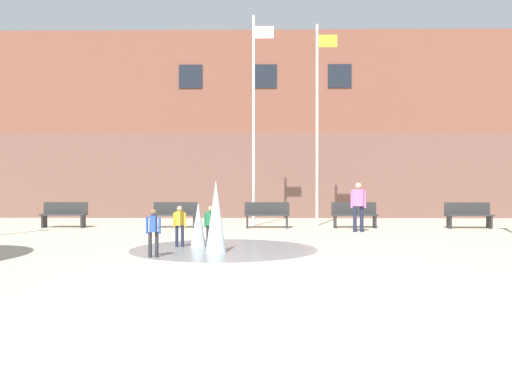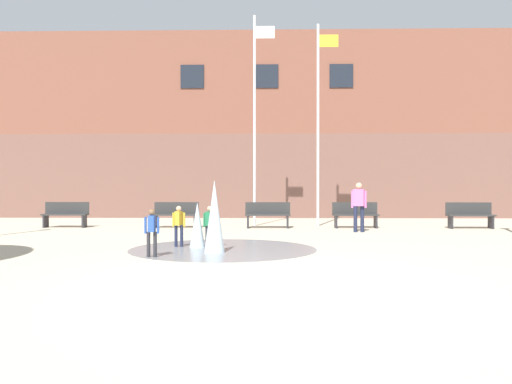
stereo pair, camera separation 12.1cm
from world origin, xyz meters
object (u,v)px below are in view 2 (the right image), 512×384
at_px(adult_near_bench, 359,203).
at_px(child_in_fountain, 210,223).
at_px(park_bench_under_left_flagpole, 176,214).
at_px(park_bench_far_right, 470,215).
at_px(child_with_pink_shirt, 152,229).
at_px(flagpole_right, 319,119).
at_px(flagpole_left, 255,114).
at_px(child_running, 179,223).
at_px(park_bench_left_of_flagpoles, 66,214).
at_px(park_bench_under_right_flagpole, 268,214).
at_px(park_bench_near_trashcan, 355,214).

xyz_separation_m(adult_near_bench, child_in_fountain, (-4.31, -4.23, -0.35)).
relative_size(park_bench_under_left_flagpole, child_in_fountain, 1.62).
xyz_separation_m(park_bench_far_right, child_with_pink_shirt, (-9.46, -7.44, 0.10)).
bearing_deg(flagpole_right, adult_near_bench, -68.83).
distance_m(adult_near_bench, flagpole_left, 5.37).
distance_m(flagpole_left, flagpole_right, 2.38).
height_order(child_running, flagpole_right, flagpole_right).
bearing_deg(adult_near_bench, park_bench_far_right, -136.43).
bearing_deg(park_bench_far_right, child_in_fountain, -145.79).
xyz_separation_m(park_bench_under_left_flagpole, flagpole_right, (5.19, 0.95, 3.53)).
xyz_separation_m(park_bench_left_of_flagpoles, park_bench_under_left_flagpole, (4.00, -0.06, 0.00)).
bearing_deg(park_bench_under_right_flagpole, park_bench_far_right, -0.74).
height_order(park_bench_left_of_flagpoles, park_bench_under_left_flagpole, same).
bearing_deg(park_bench_under_left_flagpole, flagpole_right, 10.39).
relative_size(child_running, child_in_fountain, 1.00).
height_order(park_bench_under_right_flagpole, adult_near_bench, adult_near_bench).
xyz_separation_m(child_with_pink_shirt, child_in_fountain, (1.00, 1.69, 0.00)).
relative_size(park_bench_under_right_flagpole, park_bench_far_right, 1.00).
bearing_deg(park_bench_left_of_flagpoles, park_bench_under_left_flagpole, -0.81).
height_order(child_with_pink_shirt, child_in_fountain, same).
bearing_deg(flagpole_right, park_bench_under_right_flagpole, -152.25).
bearing_deg(child_in_fountain, child_running, 109.27).
bearing_deg(child_with_pink_shirt, child_running, 171.30).
height_order(park_bench_far_right, child_running, child_running).
bearing_deg(flagpole_left, park_bench_under_right_flagpole, -65.09).
height_order(park_bench_under_left_flagpole, child_with_pink_shirt, child_with_pink_shirt).
xyz_separation_m(park_bench_left_of_flagpoles, park_bench_under_right_flagpole, (7.28, -0.11, 0.00)).
height_order(park_bench_left_of_flagpoles, child_with_pink_shirt, child_with_pink_shirt).
relative_size(park_bench_under_left_flagpole, park_bench_under_right_flagpole, 1.00).
bearing_deg(park_bench_left_of_flagpoles, adult_near_bench, -9.58).
distance_m(park_bench_near_trashcan, child_running, 7.84).
bearing_deg(child_with_pink_shirt, park_bench_near_trashcan, 142.92).
xyz_separation_m(park_bench_under_left_flagpole, child_running, (1.13, -5.79, 0.10)).
bearing_deg(park_bench_far_right, adult_near_bench, -159.88).
bearing_deg(flagpole_left, child_running, -104.02).
bearing_deg(park_bench_near_trashcan, flagpole_left, 165.46).
height_order(park_bench_far_right, child_with_pink_shirt, child_with_pink_shirt).
xyz_separation_m(park_bench_left_of_flagpoles, park_bench_far_right, (14.35, -0.20, 0.00)).
height_order(park_bench_under_left_flagpole, child_running, child_running).
distance_m(child_with_pink_shirt, flagpole_left, 9.46).
bearing_deg(child_with_pink_shirt, park_bench_under_left_flagpole, -174.52).
bearing_deg(child_in_fountain, flagpole_right, 1.99).
relative_size(park_bench_left_of_flagpoles, flagpole_left, 0.20).
distance_m(park_bench_far_right, flagpole_left, 8.47).
relative_size(park_bench_left_of_flagpoles, flagpole_right, 0.21).
bearing_deg(park_bench_under_left_flagpole, park_bench_near_trashcan, 0.22).
xyz_separation_m(park_bench_left_of_flagpoles, adult_near_bench, (10.20, -1.72, 0.45)).
xyz_separation_m(adult_near_bench, child_with_pink_shirt, (-5.31, -5.92, -0.35)).
bearing_deg(park_bench_under_right_flagpole, flagpole_right, 27.75).
xyz_separation_m(park_bench_under_left_flagpole, child_with_pink_shirt, (0.90, -7.59, 0.10)).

